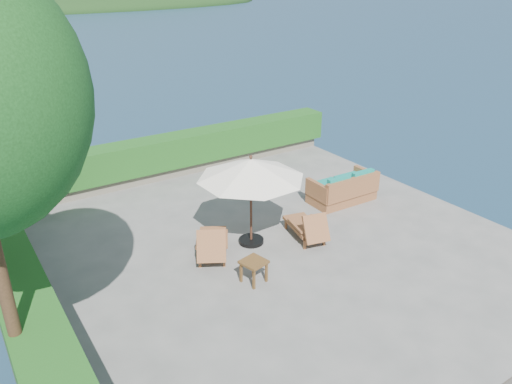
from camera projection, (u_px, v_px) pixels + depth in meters
ground at (264, 245)px, 12.55m from camera, size 12.00×12.00×0.00m
foundation at (263, 296)px, 13.19m from camera, size 12.00×12.00×3.00m
ocean at (263, 339)px, 13.78m from camera, size 600.00×600.00×0.00m
offshore_island at (46, 7)px, 132.95m from camera, size 126.00×57.60×12.60m
planter_wall_far at (170, 170)px, 16.74m from camera, size 12.00×0.60×0.36m
planter_wall_left at (25, 318)px, 9.67m from camera, size 0.60×12.00×0.36m
hedge_far at (169, 151)px, 16.47m from camera, size 12.40×0.90×1.00m
hedge_left at (18, 289)px, 9.39m from camera, size 0.90×12.40×1.00m
patio_umbrella at (251, 170)px, 11.87m from camera, size 3.37×3.37×2.36m
lounge_left at (212, 242)px, 11.90m from camera, size 1.40×1.74×0.94m
lounge_right at (307, 226)px, 12.68m from camera, size 0.96×1.65×0.89m
side_table at (254, 265)px, 10.92m from camera, size 0.60×0.60×0.54m
wicker_loveseat at (343, 190)px, 14.76m from camera, size 2.03×1.07×0.98m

